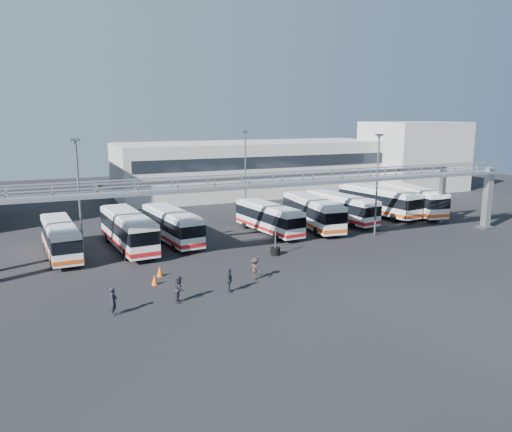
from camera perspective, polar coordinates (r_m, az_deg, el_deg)
name	(u,v)px	position (r m, az deg, el deg)	size (l,w,h in m)	color
ground	(304,269)	(40.06, 5.54, -6.00)	(140.00, 140.00, 0.00)	black
gantry	(273,190)	(43.93, 1.96, 2.96)	(51.40, 5.15, 7.10)	#95989D
warehouse	(254,168)	(78.09, -0.24, 5.54)	(42.00, 14.00, 8.00)	#9E9E99
building_right	(413,156)	(86.77, 17.50, 6.59)	(14.00, 12.00, 11.00)	#B2B2AD
light_pole_left	(79,196)	(41.90, -19.56, 2.21)	(0.70, 0.35, 10.21)	#4C4F54
light_pole_mid	(377,179)	(51.09, 13.68, 4.08)	(0.70, 0.35, 10.21)	#4C4F54
light_pole_back	(245,169)	(60.15, -1.22, 5.45)	(0.70, 0.35, 10.21)	#4C4F54
bus_1	(60,237)	(45.98, -21.47, -2.29)	(2.98, 10.20, 3.06)	silver
bus_2	(128,229)	(46.52, -14.43, -1.47)	(3.52, 11.32, 3.38)	silver
bus_3	(172,224)	(48.28, -9.62, -0.96)	(3.65, 10.61, 3.16)	silver
bus_5	(269,217)	(51.32, 1.46, -0.15)	(3.49, 10.20, 3.03)	silver
bus_6	(313,211)	(53.86, 6.48, 0.52)	(3.60, 11.22, 3.35)	silver
bus_7	(340,207)	(57.43, 9.58, 1.02)	(3.94, 10.75, 3.19)	silver
bus_8	(378,200)	(62.13, 13.79, 1.74)	(4.34, 11.54, 3.42)	silver
bus_9	(411,199)	(64.07, 17.29, 1.86)	(3.93, 11.64, 3.47)	silver
pedestrian_a	(113,301)	(31.85, -15.98, -9.33)	(0.65, 0.43, 1.79)	black
pedestrian_b	(180,289)	(33.13, -8.72, -8.26)	(0.84, 0.65, 1.73)	black
pedestrian_c	(255,269)	(37.11, -0.12, -6.02)	(1.07, 0.61, 1.66)	#2E221F
pedestrian_d	(229,280)	(34.56, -3.06, -7.34)	(0.99, 0.41, 1.69)	#1C2433
cone_left	(155,280)	(36.80, -11.52, -7.17)	(0.46, 0.46, 0.73)	#E2500C
cone_right	(160,271)	(38.60, -10.94, -6.23)	(0.49, 0.49, 0.77)	#E2500C
tire_stack	(275,250)	(43.60, 2.22, -3.95)	(0.85, 0.85, 2.42)	black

